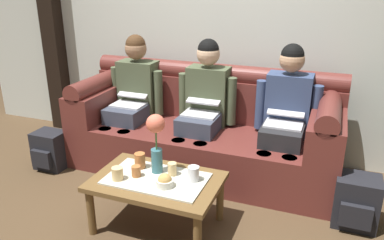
{
  "coord_description": "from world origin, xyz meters",
  "views": [
    {
      "loc": [
        1.09,
        -1.98,
        1.73
      ],
      "look_at": [
        0.0,
        0.84,
        0.6
      ],
      "focal_mm": 35.65,
      "sensor_mm": 36.0,
      "label": 1
    }
  ],
  "objects": [
    {
      "name": "ground_plane",
      "position": [
        0.0,
        0.0,
        0.0
      ],
      "size": [
        14.0,
        14.0,
        0.0
      ],
      "primitive_type": "plane",
      "color": "#4C3823"
    },
    {
      "name": "back_wall_patterned",
      "position": [
        0.0,
        1.7,
        1.45
      ],
      "size": [
        6.0,
        0.12,
        2.9
      ],
      "primitive_type": "cube",
      "color": "silver",
      "rests_on": "ground_plane"
    },
    {
      "name": "timber_pillar",
      "position": [
        -1.97,
        1.58,
        1.45
      ],
      "size": [
        0.2,
        0.2,
        2.9
      ],
      "primitive_type": "cube",
      "color": "black",
      "rests_on": "ground_plane"
    },
    {
      "name": "couch",
      "position": [
        0.0,
        1.17,
        0.37
      ],
      "size": [
        2.45,
        0.88,
        0.96
      ],
      "color": "maroon",
      "rests_on": "ground_plane"
    },
    {
      "name": "person_left",
      "position": [
        -0.74,
        1.17,
        0.66
      ],
      "size": [
        0.56,
        0.67,
        1.22
      ],
      "color": "#383D4C",
      "rests_on": "ground_plane"
    },
    {
      "name": "person_middle",
      "position": [
        0.0,
        1.17,
        0.66
      ],
      "size": [
        0.56,
        0.67,
        1.22
      ],
      "color": "#383D4C",
      "rests_on": "ground_plane"
    },
    {
      "name": "person_right",
      "position": [
        0.74,
        1.17,
        0.66
      ],
      "size": [
        0.56,
        0.67,
        1.22
      ],
      "color": "#232326",
      "rests_on": "ground_plane"
    },
    {
      "name": "coffee_table",
      "position": [
        0.0,
        0.15,
        0.34
      ],
      "size": [
        0.9,
        0.59,
        0.4
      ],
      "color": "brown",
      "rests_on": "ground_plane"
    },
    {
      "name": "flower_vase",
      "position": [
        -0.03,
        0.23,
        0.68
      ],
      "size": [
        0.13,
        0.13,
        0.44
      ],
      "color": "#336672",
      "rests_on": "coffee_table"
    },
    {
      "name": "snack_bowl",
      "position": [
        0.1,
        0.06,
        0.44
      ],
      "size": [
        0.12,
        0.12,
        0.1
      ],
      "color": "silver",
      "rests_on": "coffee_table"
    },
    {
      "name": "cup_near_left",
      "position": [
        -0.14,
        0.12,
        0.44
      ],
      "size": [
        0.07,
        0.07,
        0.08
      ],
      "primitive_type": "cylinder",
      "color": "#B26633",
      "rests_on": "coffee_table"
    },
    {
      "name": "cup_near_right",
      "position": [
        -0.18,
        0.24,
        0.46
      ],
      "size": [
        0.08,
        0.08,
        0.11
      ],
      "primitive_type": "cylinder",
      "color": "#B26633",
      "rests_on": "coffee_table"
    },
    {
      "name": "cup_far_center",
      "position": [
        -0.24,
        0.03,
        0.45
      ],
      "size": [
        0.08,
        0.08,
        0.09
      ],
      "primitive_type": "cylinder",
      "color": "#DBB77A",
      "rests_on": "coffee_table"
    },
    {
      "name": "cup_far_left",
      "position": [
        0.26,
        0.21,
        0.46
      ],
      "size": [
        0.08,
        0.08,
        0.1
      ],
      "primitive_type": "cylinder",
      "color": "silver",
      "rests_on": "coffee_table"
    },
    {
      "name": "cup_far_right",
      "position": [
        0.09,
        0.23,
        0.45
      ],
      "size": [
        0.06,
        0.06,
        0.09
      ],
      "primitive_type": "cylinder",
      "color": "#DBB77A",
      "rests_on": "coffee_table"
    },
    {
      "name": "backpack_right",
      "position": [
        1.35,
        0.69,
        0.19
      ],
      "size": [
        0.31,
        0.29,
        0.39
      ],
      "color": "black",
      "rests_on": "ground_plane"
    },
    {
      "name": "backpack_left",
      "position": [
        -1.36,
        0.62,
        0.18
      ],
      "size": [
        0.29,
        0.27,
        0.37
      ],
      "color": "black",
      "rests_on": "ground_plane"
    }
  ]
}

